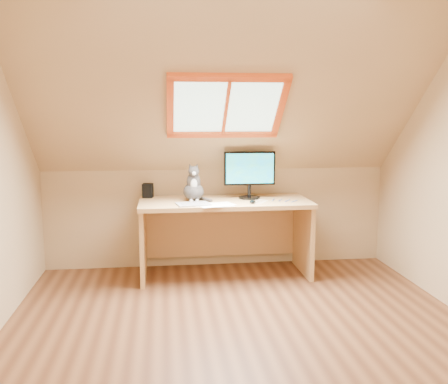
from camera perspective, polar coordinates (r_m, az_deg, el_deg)
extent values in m
plane|color=brown|center=(3.68, 2.36, -16.15)|extent=(3.50, 3.50, 0.00)
cube|color=tan|center=(1.67, 12.45, -3.54)|extent=(3.50, 0.02, 2.40)
cube|color=tan|center=(5.18, -0.76, -2.91)|extent=(3.50, 0.02, 1.00)
cube|color=tan|center=(4.30, 0.35, 10.79)|extent=(3.50, 1.56, 1.41)
cube|color=#B2E0CC|center=(4.38, 0.22, 9.84)|extent=(0.90, 0.53, 0.48)
cube|color=#E74815|center=(4.38, 0.22, 9.84)|extent=(1.02, 0.64, 0.59)
cube|color=tan|center=(4.78, 0.09, -1.19)|extent=(1.63, 0.71, 0.04)
cube|color=tan|center=(4.82, -9.23, -5.72)|extent=(0.04, 0.64, 0.70)
cube|color=tan|center=(5.01, 9.04, -5.17)|extent=(0.04, 0.64, 0.70)
cube|color=tan|center=(5.17, -0.36, -4.62)|extent=(1.53, 0.03, 0.49)
cylinder|color=black|center=(4.88, 2.90, -0.63)|extent=(0.21, 0.21, 0.02)
cylinder|color=black|center=(4.87, 2.91, 0.15)|extent=(0.03, 0.03, 0.12)
cube|color=black|center=(4.84, 2.93, 2.73)|extent=(0.50, 0.04, 0.33)
cube|color=blue|center=(4.82, 2.98, 2.70)|extent=(0.46, 0.01, 0.29)
ellipsoid|color=#45403D|center=(4.76, -3.50, 0.05)|extent=(0.20, 0.24, 0.17)
ellipsoid|color=#45403D|center=(4.74, -3.51, 1.20)|extent=(0.13, 0.13, 0.18)
ellipsoid|color=silver|center=(4.68, -3.46, 0.88)|extent=(0.06, 0.04, 0.11)
ellipsoid|color=#45403D|center=(4.68, -3.48, 2.39)|extent=(0.10, 0.09, 0.10)
sphere|color=silver|center=(4.64, -3.45, 2.13)|extent=(0.04, 0.04, 0.04)
cone|color=#45403D|center=(4.69, -3.89, 2.98)|extent=(0.05, 0.05, 0.06)
cone|color=#45403D|center=(4.70, -3.11, 2.99)|extent=(0.05, 0.05, 0.06)
cube|color=black|center=(4.98, -8.70, 0.16)|extent=(0.11, 0.11, 0.14)
cube|color=#B2B2B7|center=(4.54, -3.54, -1.40)|extent=(0.33, 0.26, 0.01)
ellipsoid|color=black|center=(4.61, 3.29, -1.12)|extent=(0.08, 0.11, 0.03)
cube|color=white|center=(4.51, -0.36, -1.51)|extent=(0.33, 0.27, 0.00)
cube|color=white|center=(4.51, -0.36, -1.49)|extent=(0.32, 0.24, 0.00)
cube|color=white|center=(4.51, -0.36, -1.47)|extent=(0.35, 0.30, 0.00)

